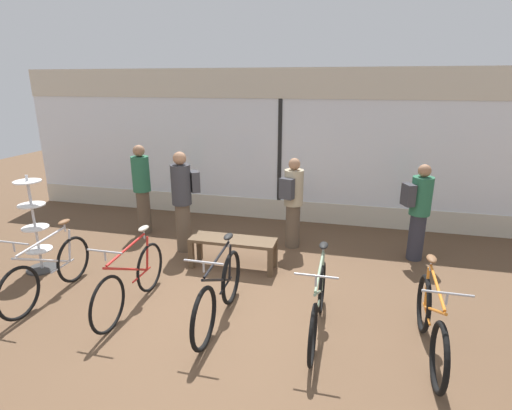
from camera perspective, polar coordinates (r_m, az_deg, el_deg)
The scene contains 13 objects.
ground_plane at distance 5.53m, azimuth -4.64°, elevation -14.84°, with size 24.00×24.00×0.00m, color brown.
shop_back_wall at distance 8.52m, azimuth 3.45°, elevation 8.46°, with size 12.00×0.08×3.20m.
bicycle_far_left at distance 6.34m, azimuth -27.48°, elevation -8.44°, with size 0.46×1.75×1.03m.
bicycle_left at distance 5.64m, azimuth -17.40°, elevation -10.26°, with size 0.46×1.75×1.04m.
bicycle_center at distance 5.12m, azimuth -5.31°, elevation -12.43°, with size 0.46×1.76×1.05m.
bicycle_right at distance 4.96m, azimuth 8.86°, elevation -13.85°, with size 0.46×1.75×1.02m.
bicycle_far_right at distance 4.95m, azimuth 23.71°, elevation -15.32°, with size 0.46×1.73×1.03m.
accessory_rack at distance 7.23m, azimuth -28.91°, elevation -3.39°, with size 0.48×0.48×1.58m.
display_bench at distance 6.51m, azimuth -3.31°, elevation -5.59°, with size 1.40×0.44×0.50m.
customer_near_rack at distance 7.08m, azimuth -10.41°, elevation 0.93°, with size 0.56×0.52×1.80m.
customer_by_window at distance 7.16m, azimuth 22.22°, elevation -0.61°, with size 0.56×0.47×1.66m.
customer_mid_floor at distance 7.18m, azimuth 5.29°, elevation 0.65°, with size 0.44×0.55×1.66m.
customer_near_bench at distance 8.16m, azimuth -15.98°, elevation 2.43°, with size 0.48×0.48×1.78m.
Camera 1 is at (1.56, -4.42, 2.93)m, focal length 28.00 mm.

